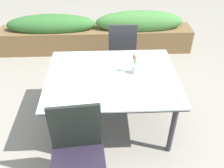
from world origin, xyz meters
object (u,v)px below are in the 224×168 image
planter_box (97,33)px  chair_near_left (77,153)px  chair_far_side (122,50)px  dining_table (112,81)px  flower_vase (135,65)px

planter_box → chair_near_left: bearing=-92.9°
chair_far_side → planter_box: chair_far_side is taller
chair_far_side → chair_near_left: 1.89m
dining_table → chair_near_left: bearing=-110.6°
dining_table → chair_near_left: chair_near_left is taller
chair_far_side → chair_near_left: (-0.53, -1.82, 0.01)m
chair_far_side → flower_vase: bearing=-82.9°
flower_vase → planter_box: 2.00m
chair_near_left → planter_box: (0.14, 2.84, -0.21)m
dining_table → chair_far_side: 0.94m
chair_near_left → planter_box: 2.85m
dining_table → chair_near_left: 0.97m
chair_near_left → flower_vase: 1.16m
chair_far_side → planter_box: size_ratio=0.28×
dining_table → flower_vase: (0.26, 0.05, 0.17)m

